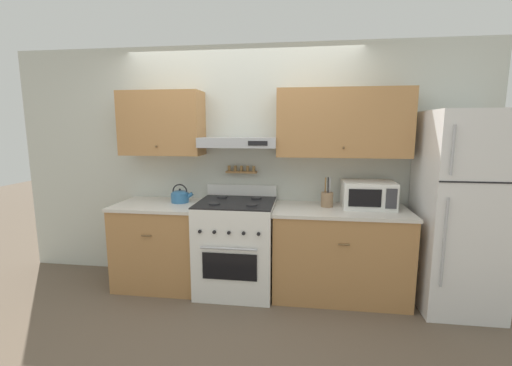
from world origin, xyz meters
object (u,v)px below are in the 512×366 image
(tea_kettle, at_px, (180,196))
(microwave, at_px, (368,195))
(stove_range, at_px, (237,246))
(refrigerator, at_px, (459,211))
(utensil_crock, at_px, (327,199))

(tea_kettle, relative_size, microwave, 0.48)
(stove_range, bearing_deg, refrigerator, -0.81)
(tea_kettle, bearing_deg, refrigerator, -2.83)
(stove_range, height_order, microwave, microwave)
(refrigerator, xyz_separation_m, utensil_crock, (-1.19, 0.14, 0.05))
(stove_range, xyz_separation_m, microwave, (1.31, 0.12, 0.55))
(utensil_crock, bearing_deg, tea_kettle, -180.00)
(refrigerator, relative_size, tea_kettle, 7.60)
(stove_range, xyz_separation_m, tea_kettle, (-0.63, 0.11, 0.49))
(refrigerator, xyz_separation_m, tea_kettle, (-2.73, 0.13, 0.04))
(refrigerator, xyz_separation_m, microwave, (-0.79, 0.15, 0.11))
(stove_range, relative_size, utensil_crock, 3.53)
(stove_range, distance_m, tea_kettle, 0.80)
(stove_range, relative_size, tea_kettle, 4.39)
(refrigerator, height_order, tea_kettle, refrigerator)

